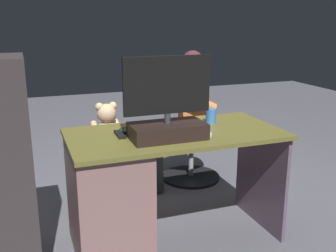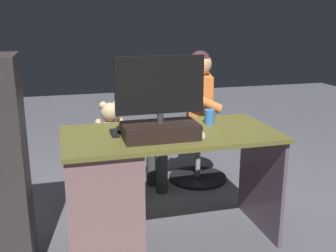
{
  "view_description": "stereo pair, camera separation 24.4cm",
  "coord_description": "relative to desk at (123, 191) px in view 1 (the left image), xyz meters",
  "views": [
    {
      "loc": [
        0.87,
        2.6,
        1.43
      ],
      "look_at": [
        -0.07,
        0.05,
        0.68
      ],
      "focal_mm": 42.83,
      "sensor_mm": 36.0,
      "label": 1
    },
    {
      "loc": [
        0.64,
        2.67,
        1.43
      ],
      "look_at": [
        -0.07,
        0.05,
        0.68
      ],
      "focal_mm": 42.83,
      "sensor_mm": 36.0,
      "label": 2
    }
  ],
  "objects": [
    {
      "name": "monitor",
      "position": [
        -0.25,
        0.11,
        0.48
      ],
      "size": [
        0.52,
        0.24,
        0.48
      ],
      "color": "black",
      "rests_on": "desk"
    },
    {
      "name": "visitor_chair",
      "position": [
        -0.85,
        -0.91,
        -0.12
      ],
      "size": [
        0.52,
        0.52,
        0.48
      ],
      "color": "black",
      "rests_on": "ground_plane"
    },
    {
      "name": "notebook_binder",
      "position": [
        -0.38,
        0.03,
        0.35
      ],
      "size": [
        0.25,
        0.32,
        0.02
      ],
      "primitive_type": "cube",
      "rotation": [
        0.0,
        0.0,
        0.1
      ],
      "color": "beige",
      "rests_on": "desk"
    },
    {
      "name": "cup",
      "position": [
        -0.64,
        -0.12,
        0.39
      ],
      "size": [
        0.07,
        0.07,
        0.1
      ],
      "primitive_type": "cylinder",
      "color": "#3372BF",
      "rests_on": "desk"
    },
    {
      "name": "tv_remote",
      "position": [
        0.0,
        -0.04,
        0.35
      ],
      "size": [
        0.05,
        0.15,
        0.02
      ],
      "primitive_type": "cube",
      "rotation": [
        0.0,
        0.0,
        -0.01
      ],
      "color": "black",
      "rests_on": "desk"
    },
    {
      "name": "ground_plane",
      "position": [
        -0.34,
        -0.38,
        -0.39
      ],
      "size": [
        10.0,
        10.0,
        0.0
      ],
      "primitive_type": "plane",
      "color": "#56575F"
    },
    {
      "name": "keyboard",
      "position": [
        -0.34,
        -0.06,
        0.35
      ],
      "size": [
        0.42,
        0.14,
        0.02
      ],
      "primitive_type": "cube",
      "color": "black",
      "rests_on": "desk"
    },
    {
      "name": "teddy_bear",
      "position": [
        -0.06,
        -0.72,
        0.23
      ],
      "size": [
        0.22,
        0.23,
        0.33
      ],
      "color": "tan",
      "rests_on": "office_chair_teddy"
    },
    {
      "name": "office_chair_teddy",
      "position": [
        -0.06,
        -0.71,
        -0.12
      ],
      "size": [
        0.53,
        0.53,
        0.48
      ],
      "color": "black",
      "rests_on": "ground_plane"
    },
    {
      "name": "desk",
      "position": [
        0.0,
        0.0,
        0.0
      ],
      "size": [
        1.32,
        0.67,
        0.74
      ],
      "color": "brown",
      "rests_on": "ground_plane"
    },
    {
      "name": "computer_mouse",
      "position": [
        -0.04,
        -0.08,
        0.36
      ],
      "size": [
        0.06,
        0.1,
        0.04
      ],
      "primitive_type": "ellipsoid",
      "color": "#202D23",
      "rests_on": "desk"
    },
    {
      "name": "person",
      "position": [
        -0.76,
        -0.89,
        0.29
      ],
      "size": [
        0.61,
        0.55,
        1.15
      ],
      "color": "orange",
      "rests_on": "ground_plane"
    }
  ]
}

